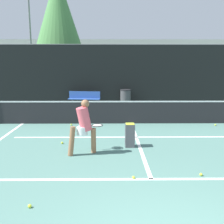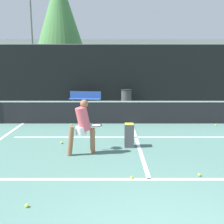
% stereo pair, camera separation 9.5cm
% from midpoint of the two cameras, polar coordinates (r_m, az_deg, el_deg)
% --- Properties ---
extents(court_baseline_near, '(11.00, 0.10, 0.01)m').
position_cam_midpoint_polar(court_baseline_near, '(5.93, 8.06, -14.27)').
color(court_baseline_near, white).
rests_on(court_baseline_near, ground).
extents(court_service_line, '(8.25, 0.10, 0.01)m').
position_cam_midpoint_polar(court_service_line, '(8.96, 4.98, -5.45)').
color(court_service_line, white).
rests_on(court_service_line, ground).
extents(court_center_mark, '(0.10, 5.27, 0.01)m').
position_cam_midpoint_polar(court_center_mark, '(8.37, 5.39, -6.63)').
color(court_center_mark, white).
rests_on(court_center_mark, ground).
extents(net, '(11.09, 0.09, 1.07)m').
position_cam_midpoint_polar(net, '(10.80, 4.01, 0.14)').
color(net, slate).
rests_on(net, ground).
extents(fence_back, '(24.00, 0.06, 3.53)m').
position_cam_midpoint_polar(fence_back, '(15.59, 2.63, 8.06)').
color(fence_back, black).
rests_on(fence_back, ground).
extents(player_practicing, '(1.03, 0.84, 1.52)m').
position_cam_midpoint_polar(player_practicing, '(7.19, -6.55, -2.79)').
color(player_practicing, '#8C6042').
rests_on(player_practicing, ground).
extents(tennis_ball_scattered_2, '(0.07, 0.07, 0.07)m').
position_cam_midpoint_polar(tennis_ball_scattered_2, '(10.67, -9.09, -2.73)').
color(tennis_ball_scattered_2, '#D1E033').
rests_on(tennis_ball_scattered_2, ground).
extents(tennis_ball_scattered_3, '(0.07, 0.07, 0.07)m').
position_cam_midpoint_polar(tennis_ball_scattered_3, '(8.36, -11.11, -6.60)').
color(tennis_ball_scattered_3, '#D1E033').
rests_on(tennis_ball_scattered_3, ground).
extents(tennis_ball_scattered_4, '(0.07, 0.07, 0.07)m').
position_cam_midpoint_polar(tennis_ball_scattered_4, '(11.26, 21.35, -2.63)').
color(tennis_ball_scattered_4, '#D1E033').
rests_on(tennis_ball_scattered_4, ground).
extents(tennis_ball_scattered_7, '(0.07, 0.07, 0.07)m').
position_cam_midpoint_polar(tennis_ball_scattered_7, '(6.33, 18.39, -12.77)').
color(tennis_ball_scattered_7, '#D1E033').
rests_on(tennis_ball_scattered_7, ground).
extents(tennis_ball_scattered_8, '(0.07, 0.07, 0.07)m').
position_cam_midpoint_polar(tennis_ball_scattered_8, '(5.08, -18.02, -18.88)').
color(tennis_ball_scattered_8, '#D1E033').
rests_on(tennis_ball_scattered_8, ground).
extents(tennis_ball_scattered_9, '(0.07, 0.07, 0.07)m').
position_cam_midpoint_polar(tennis_ball_scattered_9, '(9.49, -4.10, -4.32)').
color(tennis_ball_scattered_9, '#D1E033').
rests_on(tennis_ball_scattered_9, ground).
extents(tennis_ball_scattered_11, '(0.07, 0.07, 0.07)m').
position_cam_midpoint_polar(tennis_ball_scattered_11, '(5.90, 4.22, -14.01)').
color(tennis_ball_scattered_11, '#D1E033').
rests_on(tennis_ball_scattered_11, ground).
extents(ball_hopper, '(0.28, 0.28, 0.71)m').
position_cam_midpoint_polar(ball_hopper, '(7.87, 3.56, -4.94)').
color(ball_hopper, '#4C4C51').
rests_on(ball_hopper, ground).
extents(courtside_bench, '(1.84, 0.63, 0.86)m').
position_cam_midpoint_polar(courtside_bench, '(15.05, -6.24, 3.00)').
color(courtside_bench, '#2D519E').
rests_on(courtside_bench, ground).
extents(trash_bin, '(0.63, 0.63, 0.95)m').
position_cam_midpoint_polar(trash_bin, '(15.23, 2.78, 3.14)').
color(trash_bin, '#3F3F42').
rests_on(trash_bin, ground).
extents(parked_car, '(1.64, 4.64, 1.48)m').
position_cam_midpoint_polar(parked_car, '(20.10, -10.83, 5.26)').
color(parked_car, navy).
rests_on(parked_car, ground).
extents(floodlight_mast, '(1.10, 0.24, 10.26)m').
position_cam_midpoint_polar(floodlight_mast, '(22.61, -17.75, 20.12)').
color(floodlight_mast, slate).
rests_on(floodlight_mast, ground).
extents(tree_west, '(3.35, 3.35, 8.94)m').
position_cam_midpoint_polar(tree_west, '(20.94, -11.82, 21.07)').
color(tree_west, brown).
rests_on(tree_west, ground).
extents(building_far, '(36.00, 2.40, 5.22)m').
position_cam_midpoint_polar(building_far, '(33.87, 0.92, 11.00)').
color(building_far, '#B2ADA3').
rests_on(building_far, ground).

